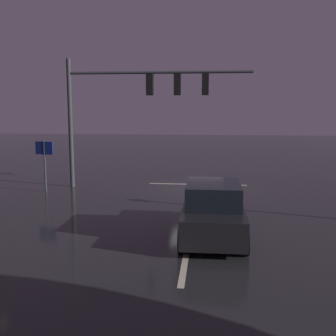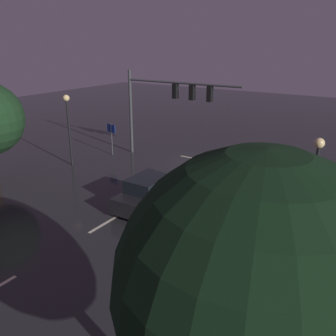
{
  "view_description": "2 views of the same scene",
  "coord_description": "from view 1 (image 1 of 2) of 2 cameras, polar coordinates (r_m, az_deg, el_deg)",
  "views": [
    {
      "loc": [
        -0.59,
        19.52,
        3.93
      ],
      "look_at": [
        0.93,
        4.79,
        1.73
      ],
      "focal_mm": 43.47,
      "sensor_mm": 36.0,
      "label": 1
    },
    {
      "loc": [
        -10.86,
        21.26,
        8.23
      ],
      "look_at": [
        -0.05,
        4.53,
        1.2
      ],
      "focal_mm": 38.43,
      "sensor_mm": 36.0,
      "label": 2
    }
  ],
  "objects": [
    {
      "name": "ground_plane",
      "position": [
        19.92,
        4.07,
        -2.95
      ],
      "size": [
        80.0,
        80.0,
        0.0
      ],
      "primitive_type": "plane",
      "color": "#232326"
    },
    {
      "name": "traffic_signal_assembly",
      "position": [
        19.86,
        -4.42,
        10.04
      ],
      "size": [
        8.91,
        0.47,
        6.27
      ],
      "color": "#383A3D",
      "rests_on": "ground_plane"
    },
    {
      "name": "lane_dash_far",
      "position": [
        16.02,
        3.6,
        -5.75
      ],
      "size": [
        0.16,
        2.2,
        0.01
      ],
      "primitive_type": "cube",
      "rotation": [
        0.0,
        0.0,
        1.57
      ],
      "color": "beige",
      "rests_on": "ground_plane"
    },
    {
      "name": "lane_dash_mid",
      "position": [
        10.31,
        2.22,
        -13.93
      ],
      "size": [
        0.16,
        2.2,
        0.01
      ],
      "primitive_type": "cube",
      "rotation": [
        0.0,
        0.0,
        1.57
      ],
      "color": "beige",
      "rests_on": "ground_plane"
    },
    {
      "name": "stop_bar",
      "position": [
        21.1,
        4.18,
        -2.29
      ],
      "size": [
        5.0,
        0.16,
        0.01
      ],
      "primitive_type": "cube",
      "color": "beige",
      "rests_on": "ground_plane"
    },
    {
      "name": "car_approaching",
      "position": [
        12.57,
        6.33,
        -6.03
      ],
      "size": [
        1.9,
        4.37,
        1.7
      ],
      "color": "black",
      "rests_on": "ground_plane"
    },
    {
      "name": "route_sign",
      "position": [
        19.79,
        -16.93,
        1.76
      ],
      "size": [
        0.9,
        0.22,
        2.42
      ],
      "color": "#383A3D",
      "rests_on": "ground_plane"
    }
  ]
}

